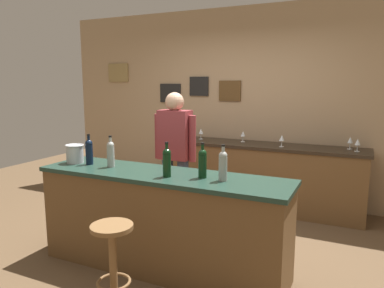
{
  "coord_description": "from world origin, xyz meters",
  "views": [
    {
      "loc": [
        1.62,
        -3.18,
        1.72
      ],
      "look_at": [
        -0.09,
        0.45,
        1.05
      ],
      "focal_mm": 34.22,
      "sensor_mm": 36.0,
      "label": 1
    }
  ],
  "objects": [
    {
      "name": "wine_glass_d",
      "position": [
        1.49,
        1.75,
        1.01
      ],
      "size": [
        0.07,
        0.07,
        0.16
      ],
      "color": "silver",
      "rests_on": "side_counter"
    },
    {
      "name": "wine_bottle_d",
      "position": [
        0.4,
        -0.39,
        1.06
      ],
      "size": [
        0.07,
        0.07,
        0.31
      ],
      "color": "black",
      "rests_on": "bar_counter"
    },
    {
      "name": "side_counter",
      "position": [
        0.4,
        1.65,
        0.45
      ],
      "size": [
        2.72,
        0.56,
        0.9
      ],
      "color": "brown",
      "rests_on": "ground_plane"
    },
    {
      "name": "wine_bottle_e",
      "position": [
        0.6,
        -0.41,
        1.06
      ],
      "size": [
        0.07,
        0.07,
        0.31
      ],
      "color": "#999E99",
      "rests_on": "bar_counter"
    },
    {
      "name": "wine_glass_a",
      "position": [
        -0.54,
        1.71,
        1.01
      ],
      "size": [
        0.07,
        0.07,
        0.16
      ],
      "color": "silver",
      "rests_on": "side_counter"
    },
    {
      "name": "wine_bottle_b",
      "position": [
        -0.56,
        -0.39,
        1.06
      ],
      "size": [
        0.07,
        0.07,
        0.31
      ],
      "color": "#999E99",
      "rests_on": "bar_counter"
    },
    {
      "name": "bartender",
      "position": [
        -0.31,
        0.45,
        0.94
      ],
      "size": [
        0.52,
        0.21,
        1.62
      ],
      "color": "#384766",
      "rests_on": "ground_plane"
    },
    {
      "name": "bar_counter",
      "position": [
        0.0,
        -0.4,
        0.46
      ],
      "size": [
        2.37,
        0.6,
        0.92
      ],
      "color": "brown",
      "rests_on": "ground_plane"
    },
    {
      "name": "wine_bottle_c",
      "position": [
        0.11,
        -0.49,
        1.06
      ],
      "size": [
        0.07,
        0.07,
        0.31
      ],
      "color": "black",
      "rests_on": "bar_counter"
    },
    {
      "name": "ice_bucket",
      "position": [
        -1.0,
        -0.4,
        1.02
      ],
      "size": [
        0.19,
        0.19,
        0.19
      ],
      "color": "#B7BABF",
      "rests_on": "bar_counter"
    },
    {
      "name": "bar_stool",
      "position": [
        -0.02,
        -1.1,
        0.46
      ],
      "size": [
        0.32,
        0.32,
        0.68
      ],
      "color": "brown",
      "rests_on": "ground_plane"
    },
    {
      "name": "wine_bottle_a",
      "position": [
        -0.82,
        -0.4,
        1.06
      ],
      "size": [
        0.07,
        0.07,
        0.31
      ],
      "color": "black",
      "rests_on": "bar_counter"
    },
    {
      "name": "ground_plane",
      "position": [
        0.0,
        0.0,
        0.0
      ],
      "size": [
        10.0,
        10.0,
        0.0
      ],
      "primitive_type": "plane",
      "color": "brown"
    },
    {
      "name": "wine_glass_b",
      "position": [
        0.1,
        1.73,
        1.01
      ],
      "size": [
        0.07,
        0.07,
        0.16
      ],
      "color": "silver",
      "rests_on": "side_counter"
    },
    {
      "name": "wine_glass_e",
      "position": [
        1.57,
        1.62,
        1.01
      ],
      "size": [
        0.07,
        0.07,
        0.16
      ],
      "color": "silver",
      "rests_on": "side_counter"
    },
    {
      "name": "wine_glass_c",
      "position": [
        0.67,
        1.56,
        1.01
      ],
      "size": [
        0.07,
        0.07,
        0.16
      ],
      "color": "silver",
      "rests_on": "side_counter"
    },
    {
      "name": "back_wall",
      "position": [
        -0.01,
        2.03,
        1.4
      ],
      "size": [
        6.0,
        0.09,
        2.8
      ],
      "color": "tan",
      "rests_on": "ground_plane"
    }
  ]
}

